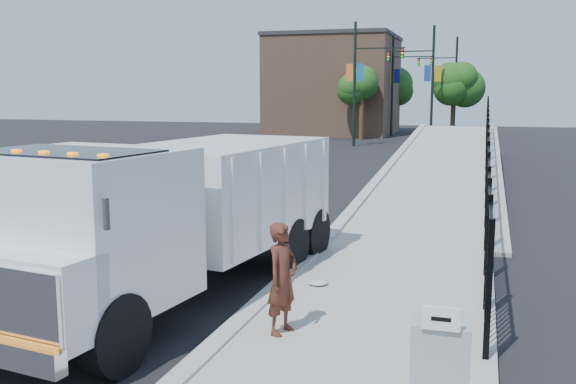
# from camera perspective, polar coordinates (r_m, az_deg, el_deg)

# --- Properties ---
(ground) EXTENTS (120.00, 120.00, 0.00)m
(ground) POSITION_cam_1_polar(r_m,az_deg,el_deg) (11.38, -1.29, -9.21)
(ground) COLOR black
(ground) RESTS_ON ground
(sidewalk) EXTENTS (3.55, 12.00, 0.12)m
(sidewalk) POSITION_cam_1_polar(r_m,az_deg,el_deg) (9.09, 6.53, -13.65)
(sidewalk) COLOR #9E998E
(sidewalk) RESTS_ON ground
(curb) EXTENTS (0.30, 12.00, 0.16)m
(curb) POSITION_cam_1_polar(r_m,az_deg,el_deg) (9.59, -5.12, -12.28)
(curb) COLOR #ADAAA3
(curb) RESTS_ON ground
(ramp) EXTENTS (3.95, 24.06, 3.19)m
(ramp) POSITION_cam_1_polar(r_m,az_deg,el_deg) (26.54, 14.05, 0.96)
(ramp) COLOR #9E998E
(ramp) RESTS_ON ground
(iron_fence) EXTENTS (0.10, 28.00, 1.80)m
(iron_fence) POSITION_cam_1_polar(r_m,az_deg,el_deg) (22.43, 17.23, 1.73)
(iron_fence) COLOR black
(iron_fence) RESTS_ON ground
(truck) EXTENTS (3.70, 8.42, 2.79)m
(truck) POSITION_cam_1_polar(r_m,az_deg,el_deg) (11.02, -10.45, -1.55)
(truck) COLOR black
(truck) RESTS_ON ground
(worker) EXTENTS (0.54, 0.67, 1.61)m
(worker) POSITION_cam_1_polar(r_m,az_deg,el_deg) (9.16, -0.51, -7.69)
(worker) COLOR #4D2317
(worker) RESTS_ON sidewalk
(utility_cabinet) EXTENTS (0.55, 0.40, 1.25)m
(utility_cabinet) POSITION_cam_1_polar(r_m,az_deg,el_deg) (6.63, 13.34, -16.25)
(utility_cabinet) COLOR gray
(utility_cabinet) RESTS_ON sidewalk
(arrow_sign) EXTENTS (0.35, 0.04, 0.22)m
(arrow_sign) POSITION_cam_1_polar(r_m,az_deg,el_deg) (6.15, 13.46, -10.89)
(arrow_sign) COLOR white
(arrow_sign) RESTS_ON utility_cabinet
(debris) EXTENTS (0.36, 0.36, 0.09)m
(debris) POSITION_cam_1_polar(r_m,az_deg,el_deg) (11.61, 2.68, -8.01)
(debris) COLOR silver
(debris) RESTS_ON sidewalk
(light_pole_0) EXTENTS (3.77, 0.22, 8.00)m
(light_pole_0) POSITION_cam_1_polar(r_m,az_deg,el_deg) (42.44, 6.36, 9.95)
(light_pole_0) COLOR black
(light_pole_0) RESTS_ON ground
(light_pole_1) EXTENTS (3.78, 0.22, 8.00)m
(light_pole_1) POSITION_cam_1_polar(r_m,az_deg,el_deg) (45.57, 12.34, 9.72)
(light_pole_1) COLOR black
(light_pole_1) RESTS_ON ground
(light_pole_2) EXTENTS (3.77, 0.22, 8.00)m
(light_pole_2) POSITION_cam_1_polar(r_m,az_deg,el_deg) (52.90, 9.60, 9.66)
(light_pole_2) COLOR black
(light_pole_2) RESTS_ON ground
(light_pole_3) EXTENTS (3.77, 0.22, 8.00)m
(light_pole_3) POSITION_cam_1_polar(r_m,az_deg,el_deg) (55.11, 14.36, 9.47)
(light_pole_3) COLOR black
(light_pole_3) RESTS_ON ground
(tree_0) EXTENTS (2.52, 2.52, 5.26)m
(tree_0) POSITION_cam_1_polar(r_m,az_deg,el_deg) (48.35, 6.59, 9.30)
(tree_0) COLOR #382314
(tree_0) RESTS_ON ground
(tree_1) EXTENTS (2.62, 2.62, 5.31)m
(tree_1) POSITION_cam_1_polar(r_m,az_deg,el_deg) (48.66, 14.54, 9.09)
(tree_1) COLOR #382314
(tree_1) RESTS_ON ground
(tree_2) EXTENTS (3.23, 3.23, 5.62)m
(tree_2) POSITION_cam_1_polar(r_m,az_deg,el_deg) (60.72, 9.51, 9.17)
(tree_2) COLOR #382314
(tree_2) RESTS_ON ground
(building) EXTENTS (10.00, 10.00, 8.00)m
(building) POSITION_cam_1_polar(r_m,az_deg,el_deg) (55.67, 4.14, 9.34)
(building) COLOR #8C664C
(building) RESTS_ON ground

